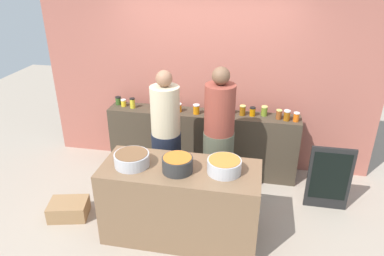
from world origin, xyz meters
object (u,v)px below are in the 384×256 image
object	(u,v)px
cooking_pot_center	(177,164)
preserve_jar_4	(162,104)
preserve_jar_10	(243,110)
preserve_jar_13	(279,114)
preserve_jar_8	(221,110)
preserve_jar_9	(231,109)
preserve_jar_2	(132,103)
cooking_pot_right	(224,166)
preserve_jar_6	(196,109)
preserve_jar_12	(264,111)
cook_with_tongs	(166,145)
preserve_jar_14	(287,115)
preserve_jar_11	(252,111)
chalkboard_sign	(329,178)
preserve_jar_1	(124,103)
cooking_pot_left	(132,159)
bread_crate	(69,209)
preserve_jar_5	(178,108)
preserve_jar_7	(213,108)
preserve_jar_3	(155,105)
preserve_jar_15	(296,117)
cook_in_cap	(218,145)
preserve_jar_0	(118,101)

from	to	relation	value
cooking_pot_center	preserve_jar_4	bearing A→B (deg)	110.90
preserve_jar_10	preserve_jar_13	distance (m)	0.49
preserve_jar_8	preserve_jar_9	world-z (taller)	preserve_jar_9
preserve_jar_2	cooking_pot_right	size ratio (longest dim) A/B	0.42
preserve_jar_6	preserve_jar_13	bearing A→B (deg)	2.01
preserve_jar_8	preserve_jar_12	xyz separation A→B (m)	(0.58, 0.08, -0.00)
preserve_jar_12	cook_with_tongs	size ratio (longest dim) A/B	0.08
preserve_jar_8	preserve_jar_14	xyz separation A→B (m)	(0.88, -0.03, 0.00)
preserve_jar_11	chalkboard_sign	size ratio (longest dim) A/B	0.15
preserve_jar_1	preserve_jar_14	distance (m)	2.31
preserve_jar_6	preserve_jar_4	bearing A→B (deg)	169.61
preserve_jar_12	cooking_pot_right	world-z (taller)	preserve_jar_12
cooking_pot_center	cooking_pot_right	xyz separation A→B (m)	(0.48, 0.07, -0.01)
preserve_jar_8	cooking_pot_left	bearing A→B (deg)	-118.85
cook_with_tongs	preserve_jar_1	bearing A→B (deg)	136.77
preserve_jar_4	cooking_pot_right	bearing A→B (deg)	-53.70
preserve_jar_12	bread_crate	world-z (taller)	preserve_jar_12
preserve_jar_5	preserve_jar_14	distance (m)	1.48
preserve_jar_7	bread_crate	distance (m)	2.29
preserve_jar_2	preserve_jar_3	world-z (taller)	preserve_jar_2
preserve_jar_5	cooking_pot_right	world-z (taller)	preserve_jar_5
preserve_jar_3	bread_crate	bearing A→B (deg)	-118.56
preserve_jar_1	preserve_jar_7	distance (m)	1.30
preserve_jar_1	preserve_jar_4	bearing A→B (deg)	1.46
preserve_jar_2	cooking_pot_right	xyz separation A→B (m)	(1.47, -1.37, -0.06)
preserve_jar_12	preserve_jar_11	bearing A→B (deg)	-166.34
preserve_jar_2	cooking_pot_center	distance (m)	1.75
preserve_jar_15	preserve_jar_3	bearing A→B (deg)	178.20
preserve_jar_2	cooking_pot_right	bearing A→B (deg)	-42.93
preserve_jar_11	preserve_jar_13	world-z (taller)	preserve_jar_13
preserve_jar_14	preserve_jar_4	bearing A→B (deg)	177.21
preserve_jar_14	preserve_jar_3	bearing A→B (deg)	178.24
preserve_jar_7	preserve_jar_15	distance (m)	1.13
preserve_jar_5	cook_in_cap	distance (m)	0.94
preserve_jar_10	cook_in_cap	size ratio (longest dim) A/B	0.08
preserve_jar_7	cook_in_cap	bearing A→B (deg)	-76.20
preserve_jar_4	chalkboard_sign	xyz separation A→B (m)	(2.28, -0.61, -0.58)
preserve_jar_6	cook_in_cap	world-z (taller)	cook_in_cap
preserve_jar_5	preserve_jar_12	world-z (taller)	preserve_jar_12
preserve_jar_9	preserve_jar_12	bearing A→B (deg)	3.80
preserve_jar_10	cooking_pot_right	distance (m)	1.41
cooking_pot_right	cook_in_cap	xyz separation A→B (m)	(-0.15, 0.72, -0.14)
preserve_jar_0	preserve_jar_9	distance (m)	1.66
preserve_jar_1	chalkboard_sign	xyz separation A→B (m)	(2.86, -0.59, -0.56)
preserve_jar_0	preserve_jar_4	size ratio (longest dim) A/B	0.83
preserve_jar_1	preserve_jar_11	bearing A→B (deg)	0.03
preserve_jar_5	preserve_jar_15	world-z (taller)	preserve_jar_15
cooking_pot_right	cook_with_tongs	world-z (taller)	cook_with_tongs
preserve_jar_12	cooking_pot_right	size ratio (longest dim) A/B	0.38
preserve_jar_15	cook_in_cap	distance (m)	1.15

